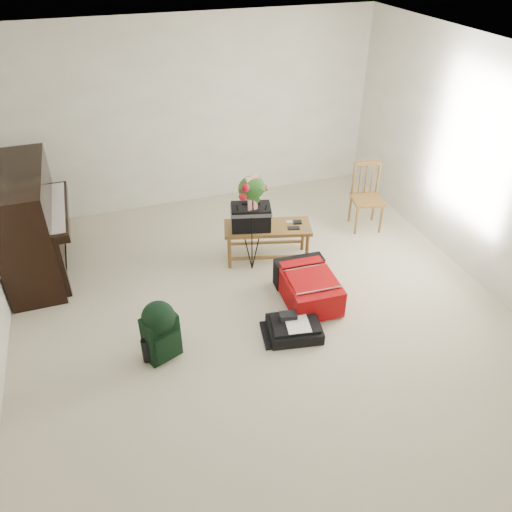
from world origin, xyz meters
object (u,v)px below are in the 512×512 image
object	(u,v)px
bench	(257,221)
dining_chair	(366,197)
piano	(31,225)
red_suitcase	(306,284)
flower_stand	(252,225)
green_backpack	(160,328)
black_duffel	(294,328)

from	to	relation	value
bench	dining_chair	size ratio (longest dim) A/B	1.23
piano	dining_chair	distance (m)	4.06
red_suitcase	flower_stand	distance (m)	0.89
bench	piano	bearing A→B (deg)	179.85
flower_stand	green_backpack	bearing A→B (deg)	-151.14
dining_chair	red_suitcase	distance (m)	1.77
piano	dining_chair	world-z (taller)	piano
dining_chair	black_duffel	xyz separation A→B (m)	(-1.66, -1.64, -0.35)
piano	red_suitcase	xyz separation A→B (m)	(2.72, -1.46, -0.42)
bench	black_duffel	world-z (taller)	bench
red_suitcase	dining_chair	bearing A→B (deg)	43.62
dining_chair	black_duffel	bearing A→B (deg)	-122.43
piano	flower_stand	world-z (taller)	piano
black_duffel	piano	bearing A→B (deg)	150.42
dining_chair	green_backpack	bearing A→B (deg)	-139.67
green_backpack	black_duffel	bearing A→B (deg)	-26.41
black_duffel	bench	bearing A→B (deg)	97.36
piano	bench	bearing A→B (deg)	-14.71
piano	green_backpack	distance (m)	2.16
black_duffel	green_backpack	size ratio (longest dim) A/B	0.92
dining_chair	green_backpack	world-z (taller)	dining_chair
flower_stand	piano	bearing A→B (deg)	149.64
dining_chair	flower_stand	xyz separation A→B (m)	(-1.71, -0.46, 0.17)
bench	dining_chair	bearing A→B (deg)	25.93
green_backpack	flower_stand	size ratio (longest dim) A/B	0.51
dining_chair	bench	bearing A→B (deg)	-155.67
green_backpack	flower_stand	world-z (taller)	flower_stand
dining_chair	red_suitcase	world-z (taller)	dining_chair
black_duffel	red_suitcase	bearing A→B (deg)	65.74
piano	red_suitcase	distance (m)	3.12
red_suitcase	flower_stand	bearing A→B (deg)	122.23
bench	green_backpack	distance (m)	1.81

